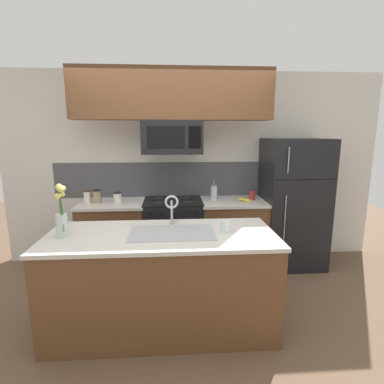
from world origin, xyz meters
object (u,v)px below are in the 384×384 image
(french_press, at_px, (214,193))
(flower_vase, at_px, (62,219))
(coffee_tin, at_px, (252,195))
(refrigerator, at_px, (292,203))
(banana_bunch, at_px, (245,200))
(drinking_glass, at_px, (225,226))
(storage_jar_tall, at_px, (87,197))
(sink_faucet, at_px, (172,206))
(storage_jar_medium, at_px, (97,196))
(stove_range, at_px, (173,234))
(microwave, at_px, (172,137))
(storage_jar_short, at_px, (118,198))

(french_press, height_order, flower_vase, flower_vase)
(french_press, relative_size, coffee_tin, 2.43)
(refrigerator, height_order, coffee_tin, refrigerator)
(banana_bunch, bearing_deg, french_press, 163.20)
(drinking_glass, bearing_deg, french_press, 86.17)
(storage_jar_tall, relative_size, sink_faucet, 0.52)
(french_press, bearing_deg, storage_jar_tall, -177.98)
(french_press, bearing_deg, drinking_glass, -93.83)
(drinking_glass, xyz_separation_m, flower_vase, (-1.42, -0.02, 0.10))
(french_press, relative_size, sink_faucet, 0.87)
(coffee_tin, height_order, sink_faucet, sink_faucet)
(storage_jar_tall, bearing_deg, sink_faucet, -43.83)
(storage_jar_medium, relative_size, french_press, 0.64)
(storage_jar_tall, height_order, coffee_tin, storage_jar_tall)
(stove_range, xyz_separation_m, storage_jar_medium, (-0.97, -0.01, 0.53))
(coffee_tin, xyz_separation_m, drinking_glass, (-0.60, -1.30, 0.00))
(french_press, distance_m, coffee_tin, 0.52)
(refrigerator, bearing_deg, microwave, -178.54)
(banana_bunch, bearing_deg, sink_faucet, -134.65)
(stove_range, height_order, drinking_glass, drinking_glass)
(stove_range, xyz_separation_m, coffee_tin, (1.06, 0.05, 0.50))
(coffee_tin, distance_m, drinking_glass, 1.44)
(storage_jar_medium, bearing_deg, stove_range, 0.43)
(storage_jar_tall, bearing_deg, stove_range, -0.12)
(french_press, distance_m, flower_vase, 2.01)
(stove_range, bearing_deg, banana_bunch, -3.63)
(storage_jar_short, relative_size, banana_bunch, 0.71)
(microwave, relative_size, drinking_glass, 6.62)
(sink_faucet, distance_m, drinking_glass, 0.54)
(drinking_glass, bearing_deg, sink_faucet, 155.07)
(microwave, height_order, coffee_tin, microwave)
(stove_range, relative_size, sink_faucet, 3.04)
(banana_bunch, xyz_separation_m, coffee_tin, (0.12, 0.11, 0.03))
(refrigerator, height_order, flower_vase, refrigerator)
(storage_jar_short, relative_size, coffee_tin, 1.23)
(stove_range, xyz_separation_m, banana_bunch, (0.94, -0.06, 0.47))
(microwave, xyz_separation_m, french_press, (0.55, 0.08, -0.73))
(storage_jar_medium, distance_m, coffee_tin, 2.03)
(stove_range, distance_m, french_press, 0.78)
(stove_range, distance_m, refrigerator, 1.66)
(sink_faucet, relative_size, drinking_glass, 2.72)
(storage_jar_short, xyz_separation_m, coffee_tin, (1.77, 0.07, -0.01))
(storage_jar_short, distance_m, sink_faucet, 1.24)
(storage_jar_short, bearing_deg, sink_faucet, -55.65)
(coffee_tin, relative_size, flower_vase, 0.24)
(sink_faucet, bearing_deg, banana_bunch, 45.35)
(refrigerator, distance_m, storage_jar_tall, 2.71)
(stove_range, bearing_deg, storage_jar_short, -178.54)
(storage_jar_medium, height_order, storage_jar_short, storage_jar_medium)
(storage_jar_tall, xyz_separation_m, storage_jar_medium, (0.12, -0.01, 0.01))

